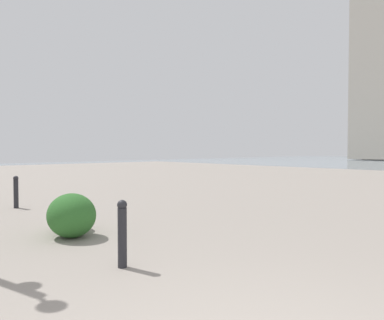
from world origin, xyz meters
The scene contains 4 objects.
bollard_near centered at (2.86, -0.63, 0.46)m, with size 0.13×0.13×0.89m.
bollard_mid centered at (8.91, -1.09, 0.44)m, with size 0.13×0.13×0.85m.
shrub_low centered at (5.44, -1.03, 0.30)m, with size 0.70×0.63×0.60m.
shrub_round centered at (4.87, -0.83, 0.39)m, with size 0.91×0.82×0.78m.
Camera 1 is at (-1.24, 1.85, 1.55)m, focal length 33.82 mm.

